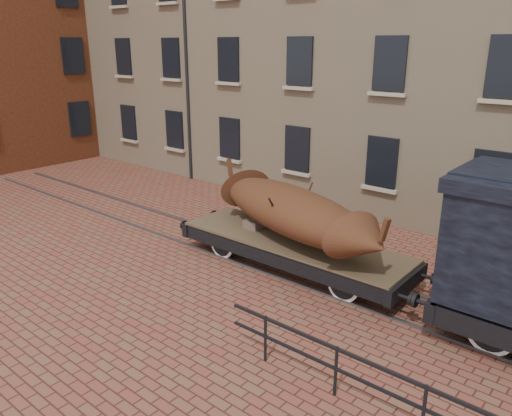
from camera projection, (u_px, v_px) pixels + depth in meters
The scene contains 5 objects.
ground at pixel (267, 260), 14.54m from camera, with size 90.00×90.00×0.00m, color brown.
warehouse_cream at pixel (508, 14), 17.80m from camera, with size 40.00×10.19×14.00m.
rail_track at pixel (267, 259), 14.53m from camera, with size 30.00×1.52×0.06m.
flatcar_wagon at pixel (293, 246), 13.76m from camera, with size 7.49×2.03×1.13m.
iron_boat at pixel (291, 210), 13.49m from camera, with size 6.81×3.61×1.64m.
Camera 1 is at (8.30, -10.43, 6.01)m, focal length 35.00 mm.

